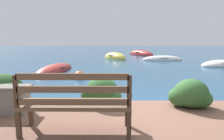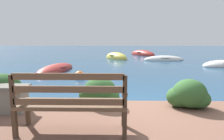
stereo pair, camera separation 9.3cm
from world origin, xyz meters
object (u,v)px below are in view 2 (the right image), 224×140
rowboat_nearest (56,70)px  rowboat_mid (222,65)px  rowboat_far (164,60)px  mooring_buoy (79,76)px  park_bench (71,101)px  rowboat_outer (116,58)px  rowboat_distant (143,54)px

rowboat_nearest → rowboat_mid: 9.41m
rowboat_mid → rowboat_far: size_ratio=0.97×
rowboat_nearest → rowboat_far: size_ratio=1.16×
rowboat_mid → mooring_buoy: size_ratio=6.09×
park_bench → rowboat_nearest: bearing=111.8°
rowboat_mid → rowboat_outer: rowboat_outer is taller
rowboat_mid → mooring_buoy: (-7.71, -3.71, 0.02)m
rowboat_mid → rowboat_outer: bearing=-54.8°
rowboat_mid → rowboat_distant: rowboat_distant is taller
rowboat_nearest → mooring_buoy: size_ratio=7.28×
park_bench → rowboat_outer: park_bench is taller
rowboat_nearest → rowboat_distant: 11.09m
rowboat_nearest → rowboat_outer: (3.01, 6.14, 0.02)m
park_bench → rowboat_mid: (6.86, 8.96, -0.65)m
rowboat_outer → mooring_buoy: 8.00m
rowboat_mid → rowboat_far: bearing=-69.1°
park_bench → rowboat_mid: park_bench is taller
rowboat_far → rowboat_nearest: bearing=-145.2°
park_bench → rowboat_far: size_ratio=0.54×
rowboat_distant → mooring_buoy: size_ratio=7.04×
park_bench → rowboat_distant: (3.21, 16.57, -0.63)m
rowboat_nearest → rowboat_distant: (5.55, 9.60, 0.02)m
rowboat_mid → rowboat_nearest: bearing=-8.8°
park_bench → rowboat_outer: (0.66, 13.11, -0.63)m
rowboat_nearest → rowboat_far: 8.20m
rowboat_distant → rowboat_far: bearing=-20.4°
rowboat_far → mooring_buoy: (-5.02, -6.71, 0.02)m
rowboat_mid → rowboat_distant: 8.44m
rowboat_nearest → mooring_buoy: (1.49, -1.72, 0.02)m
park_bench → rowboat_mid: size_ratio=0.56×
park_bench → rowboat_nearest: (-2.34, 6.97, -0.65)m
rowboat_nearest → mooring_buoy: 2.27m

